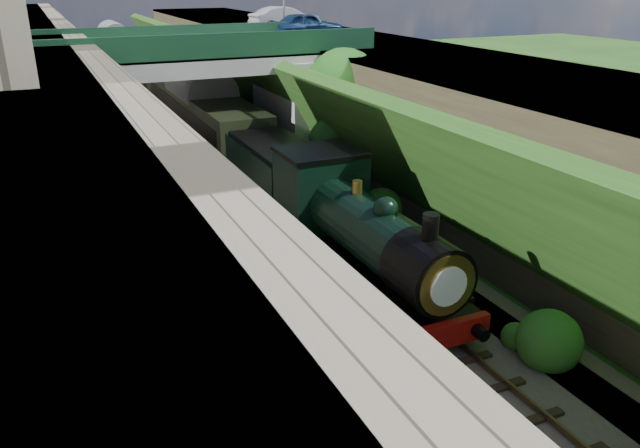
# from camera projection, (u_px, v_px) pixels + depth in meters

# --- Properties ---
(trackbed) EXTENTS (10.00, 90.00, 0.20)m
(trackbed) POSITION_uv_depth(u_px,v_px,m) (225.00, 190.00, 30.02)
(trackbed) COLOR #473F38
(trackbed) RESTS_ON ground
(retaining_wall) EXTENTS (1.00, 90.00, 7.00)m
(retaining_wall) POSITION_uv_depth(u_px,v_px,m) (96.00, 132.00, 26.64)
(retaining_wall) COLOR #756B56
(retaining_wall) RESTS_ON ground
(street_plateau_left) EXTENTS (6.00, 90.00, 7.00)m
(street_plateau_left) POSITION_uv_depth(u_px,v_px,m) (6.00, 140.00, 25.29)
(street_plateau_left) COLOR #262628
(street_plateau_left) RESTS_ON ground
(street_plateau_right) EXTENTS (8.00, 90.00, 6.25)m
(street_plateau_right) POSITION_uv_depth(u_px,v_px,m) (398.00, 111.00, 32.54)
(street_plateau_right) COLOR #262628
(street_plateau_right) RESTS_ON ground
(embankment_slope) EXTENTS (4.60, 90.00, 6.36)m
(embankment_slope) POSITION_uv_depth(u_px,v_px,m) (337.00, 134.00, 29.29)
(embankment_slope) COLOR #1E4714
(embankment_slope) RESTS_ON ground
(track_left) EXTENTS (2.50, 90.00, 0.20)m
(track_left) POSITION_uv_depth(u_px,v_px,m) (184.00, 193.00, 29.19)
(track_left) COLOR black
(track_left) RESTS_ON trackbed
(track_right) EXTENTS (2.50, 90.00, 0.20)m
(track_right) POSITION_uv_depth(u_px,v_px,m) (249.00, 184.00, 30.42)
(track_right) COLOR black
(track_right) RESTS_ON trackbed
(road_bridge) EXTENTS (16.00, 6.40, 7.25)m
(road_bridge) POSITION_uv_depth(u_px,v_px,m) (217.00, 92.00, 32.28)
(road_bridge) COLOR gray
(road_bridge) RESTS_ON ground
(tree) EXTENTS (3.60, 3.80, 6.60)m
(tree) POSITION_uv_depth(u_px,v_px,m) (344.00, 89.00, 29.89)
(tree) COLOR black
(tree) RESTS_ON ground
(car_blue) EXTENTS (4.36, 1.89, 1.46)m
(car_blue) POSITION_uv_depth(u_px,v_px,m) (307.00, 25.00, 36.51)
(car_blue) COLOR navy
(car_blue) RESTS_ON street_plateau_right
(car_silver) EXTENTS (4.79, 2.04, 1.54)m
(car_silver) POSITION_uv_depth(u_px,v_px,m) (285.00, 19.00, 41.45)
(car_silver) COLOR #B3B3B8
(car_silver) RESTS_ON street_plateau_right
(locomotive) EXTENTS (3.10, 10.22, 3.83)m
(locomotive) POSITION_uv_depth(u_px,v_px,m) (358.00, 235.00, 20.18)
(locomotive) COLOR black
(locomotive) RESTS_ON trackbed
(tender) EXTENTS (2.70, 6.00, 3.05)m
(tender) POSITION_uv_depth(u_px,v_px,m) (278.00, 180.00, 26.50)
(tender) COLOR black
(tender) RESTS_ON trackbed
(coach_front) EXTENTS (2.90, 18.00, 3.70)m
(coach_front) POSITION_uv_depth(u_px,v_px,m) (202.00, 114.00, 36.99)
(coach_front) COLOR black
(coach_front) RESTS_ON trackbed
(coach_middle) EXTENTS (2.90, 18.00, 3.70)m
(coach_middle) POSITION_uv_depth(u_px,v_px,m) (146.00, 72.00, 52.87)
(coach_middle) COLOR black
(coach_middle) RESTS_ON trackbed
(coach_rear) EXTENTS (2.90, 18.00, 3.70)m
(coach_rear) POSITION_uv_depth(u_px,v_px,m) (115.00, 50.00, 68.75)
(coach_rear) COLOR black
(coach_rear) RESTS_ON trackbed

